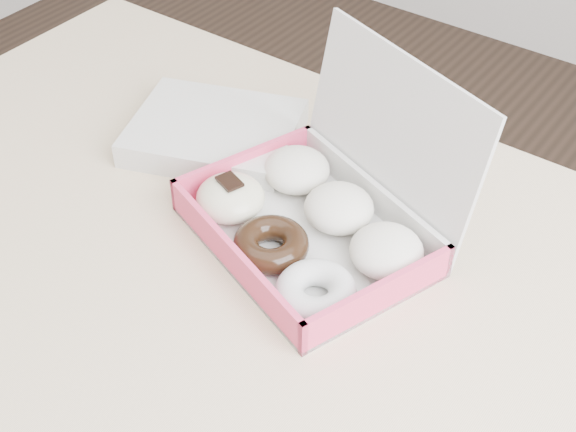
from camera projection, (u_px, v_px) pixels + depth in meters
The scene contains 3 objects.
table at pixel (228, 283), 1.07m from camera, with size 1.20×0.80×0.75m.
donut_box at pixel (316, 214), 1.00m from camera, with size 0.37×0.35×0.22m.
newspapers at pixel (215, 133), 1.16m from camera, with size 0.23×0.19×0.04m, color white.
Camera 1 is at (0.50, -0.55, 1.45)m, focal length 50.00 mm.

